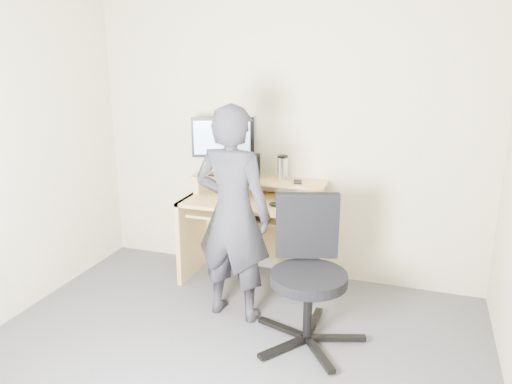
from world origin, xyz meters
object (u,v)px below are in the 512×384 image
Objects in this scene: office_chair at (308,266)px; person at (233,214)px; desk at (256,220)px; monitor at (223,141)px.

office_chair is 0.68m from person.
person is (0.05, -0.68, 0.27)m from desk.
desk is 0.73m from person.
desk is 1.19× the size of office_chair.
person is (0.38, -0.74, -0.40)m from monitor.
monitor is at bearing 168.26° from desk.
person is at bearing -85.89° from desk.
desk is 2.26× the size of monitor.
monitor is 1.48m from office_chair.
person reaches higher than office_chair.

